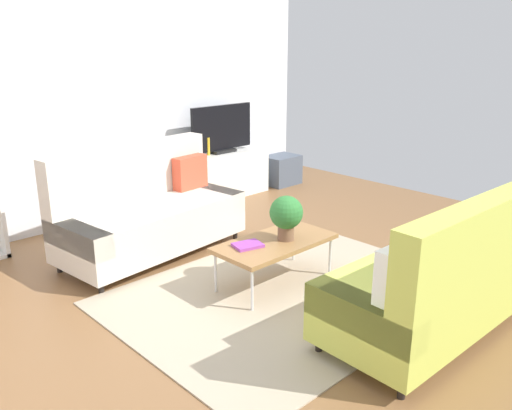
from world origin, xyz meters
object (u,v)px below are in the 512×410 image
storage_trunk (281,170)px  tv (222,130)px  vase_0 (185,152)px  bottle_0 (208,146)px  table_book_0 (248,245)px  vase_1 (195,150)px  tv_console (222,175)px  couch_green (440,279)px  potted_plant (286,214)px  coffee_table (275,244)px  couch_beige (149,212)px

storage_trunk → tv: bearing=175.8°
vase_0 → bottle_0: (0.32, -0.09, 0.04)m
storage_trunk → table_book_0: table_book_0 is taller
vase_1 → bottle_0: (0.16, -0.09, 0.04)m
tv_console → vase_1: (-0.41, 0.05, 0.40)m
couch_green → table_book_0: couch_green is taller
table_book_0 → vase_1: bearing=61.8°
tv_console → bottle_0: bottle_0 is taller
couch_green → storage_trunk: (2.27, 3.77, -0.23)m
tv → vase_0: (-0.58, 0.07, -0.23)m
storage_trunk → bottle_0: bearing=177.5°
bottle_0 → vase_1: bearing=150.0°
potted_plant → table_book_0: 0.44m
tv_console → coffee_table: bearing=-120.6°
storage_trunk → table_book_0: size_ratio=2.17×
storage_trunk → vase_1: vase_1 is taller
couch_green → tv_console: couch_green is taller
coffee_table → couch_green: bearing=-78.8°
couch_green → coffee_table: 1.45m
couch_beige → potted_plant: (0.49, -1.46, 0.21)m
tv → vase_0: bearing=173.1°
vase_0 → couch_green: bearing=-98.5°
tv_console → vase_1: vase_1 is taller
vase_0 → vase_1: bearing=0.0°
couch_beige → vase_1: 1.81m
vase_0 → vase_1: size_ratio=0.99×
tv_console → bottle_0: 0.51m
tv_console → bottle_0: size_ratio=5.91×
potted_plant → vase_0: size_ratio=2.54×
tv → potted_plant: 2.83m
couch_beige → vase_0: 1.68m
table_book_0 → vase_0: (1.14, 2.43, 0.29)m
couch_green → potted_plant: (-0.19, 1.38, 0.21)m
table_book_0 → coffee_table: bearing=-14.0°
couch_green → tv: size_ratio=1.93×
couch_green → potted_plant: 1.41m
couch_green → vase_0: bearing=83.2°
vase_0 → bottle_0: size_ratio=0.67×
couch_beige → storage_trunk: couch_beige is taller
tv → bottle_0: tv is taller
vase_0 → couch_beige: bearing=-139.6°
couch_beige → vase_1: size_ratio=12.41×
coffee_table → table_book_0: 0.28m
tv → vase_1: (-0.41, 0.07, -0.23)m
table_book_0 → couch_beige: bearing=95.3°
couch_beige → couch_green: 2.92m
coffee_table → couch_beige: bearing=105.5°
coffee_table → tv: size_ratio=1.10×
couch_green → tv: tv is taller
tv_console → vase_0: vase_0 is taller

